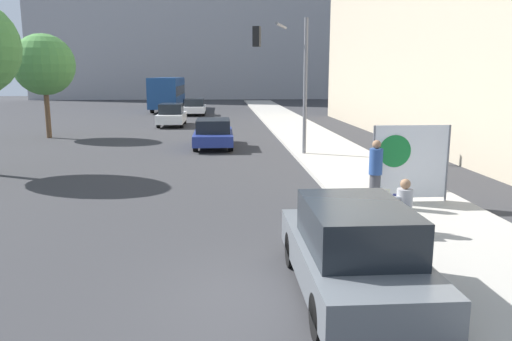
{
  "coord_description": "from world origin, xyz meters",
  "views": [
    {
      "loc": [
        -0.95,
        -7.15,
        3.47
      ],
      "look_at": [
        -0.15,
        4.24,
        1.28
      ],
      "focal_mm": 35.0,
      "sensor_mm": 36.0,
      "label": 1
    }
  ],
  "objects_px": {
    "seated_protester": "(405,205)",
    "jogger_on_sidewalk": "(375,173)",
    "car_on_road_midblock": "(172,115)",
    "car_on_road_distant": "(195,107)",
    "city_bus_on_road": "(168,92)",
    "traffic_light_pole": "(287,65)",
    "car_on_road_nearest": "(213,133)",
    "parked_car_curbside": "(353,251)",
    "street_tree_midblock": "(44,65)",
    "pedestrian_behind": "(380,156)",
    "protest_banner": "(410,162)"
  },
  "relations": [
    {
      "from": "seated_protester",
      "to": "jogger_on_sidewalk",
      "type": "height_order",
      "value": "jogger_on_sidewalk"
    },
    {
      "from": "car_on_road_midblock",
      "to": "car_on_road_distant",
      "type": "height_order",
      "value": "car_on_road_midblock"
    },
    {
      "from": "car_on_road_midblock",
      "to": "city_bus_on_road",
      "type": "distance_m",
      "value": 15.72
    },
    {
      "from": "traffic_light_pole",
      "to": "car_on_road_midblock",
      "type": "xyz_separation_m",
      "value": [
        -6.22,
        13.51,
        -3.14
      ]
    },
    {
      "from": "car_on_road_nearest",
      "to": "car_on_road_distant",
      "type": "distance_m",
      "value": 20.26
    },
    {
      "from": "parked_car_curbside",
      "to": "street_tree_midblock",
      "type": "bearing_deg",
      "value": 118.73
    },
    {
      "from": "pedestrian_behind",
      "to": "street_tree_midblock",
      "type": "bearing_deg",
      "value": 152.09
    },
    {
      "from": "car_on_road_nearest",
      "to": "protest_banner",
      "type": "bearing_deg",
      "value": -65.18
    },
    {
      "from": "protest_banner",
      "to": "street_tree_midblock",
      "type": "bearing_deg",
      "value": 132.48
    },
    {
      "from": "protest_banner",
      "to": "traffic_light_pole",
      "type": "distance_m",
      "value": 9.36
    },
    {
      "from": "pedestrian_behind",
      "to": "car_on_road_distant",
      "type": "distance_m",
      "value": 30.66
    },
    {
      "from": "seated_protester",
      "to": "car_on_road_nearest",
      "type": "bearing_deg",
      "value": 94.35
    },
    {
      "from": "car_on_road_distant",
      "to": "street_tree_midblock",
      "type": "distance_m",
      "value": 17.7
    },
    {
      "from": "car_on_road_nearest",
      "to": "car_on_road_midblock",
      "type": "height_order",
      "value": "car_on_road_midblock"
    },
    {
      "from": "jogger_on_sidewalk",
      "to": "city_bus_on_road",
      "type": "distance_m",
      "value": 39.31
    },
    {
      "from": "jogger_on_sidewalk",
      "to": "pedestrian_behind",
      "type": "bearing_deg",
      "value": -94.64
    },
    {
      "from": "jogger_on_sidewalk",
      "to": "car_on_road_distant",
      "type": "height_order",
      "value": "jogger_on_sidewalk"
    },
    {
      "from": "car_on_road_distant",
      "to": "city_bus_on_road",
      "type": "xyz_separation_m",
      "value": [
        -2.92,
        6.06,
        1.14
      ]
    },
    {
      "from": "traffic_light_pole",
      "to": "street_tree_midblock",
      "type": "distance_m",
      "value": 14.42
    },
    {
      "from": "car_on_road_distant",
      "to": "seated_protester",
      "type": "bearing_deg",
      "value": -79.8
    },
    {
      "from": "pedestrian_behind",
      "to": "city_bus_on_road",
      "type": "height_order",
      "value": "city_bus_on_road"
    },
    {
      "from": "street_tree_midblock",
      "to": "jogger_on_sidewalk",
      "type": "bearing_deg",
      "value": -50.4
    },
    {
      "from": "city_bus_on_road",
      "to": "jogger_on_sidewalk",
      "type": "bearing_deg",
      "value": -76.54
    },
    {
      "from": "seated_protester",
      "to": "jogger_on_sidewalk",
      "type": "xyz_separation_m",
      "value": [
        0.05,
        2.23,
        0.26
      ]
    },
    {
      "from": "city_bus_on_road",
      "to": "traffic_light_pole",
      "type": "bearing_deg",
      "value": -74.53
    },
    {
      "from": "jogger_on_sidewalk",
      "to": "protest_banner",
      "type": "relative_size",
      "value": 0.83
    },
    {
      "from": "traffic_light_pole",
      "to": "car_on_road_nearest",
      "type": "bearing_deg",
      "value": 138.17
    },
    {
      "from": "jogger_on_sidewalk",
      "to": "car_on_road_nearest",
      "type": "xyz_separation_m",
      "value": [
        -4.29,
        11.99,
        -0.32
      ]
    },
    {
      "from": "seated_protester",
      "to": "car_on_road_midblock",
      "type": "bearing_deg",
      "value": 94.02
    },
    {
      "from": "parked_car_curbside",
      "to": "city_bus_on_road",
      "type": "bearing_deg",
      "value": 99.57
    },
    {
      "from": "protest_banner",
      "to": "parked_car_curbside",
      "type": "bearing_deg",
      "value": -118.62
    },
    {
      "from": "traffic_light_pole",
      "to": "city_bus_on_road",
      "type": "relative_size",
      "value": 0.5
    },
    {
      "from": "traffic_light_pole",
      "to": "car_on_road_distant",
      "type": "relative_size",
      "value": 1.32
    },
    {
      "from": "traffic_light_pole",
      "to": "street_tree_midblock",
      "type": "height_order",
      "value": "traffic_light_pole"
    },
    {
      "from": "city_bus_on_road",
      "to": "street_tree_midblock",
      "type": "xyz_separation_m",
      "value": [
        -4.41,
        -21.83,
        2.17
      ]
    },
    {
      "from": "car_on_road_midblock",
      "to": "city_bus_on_road",
      "type": "xyz_separation_m",
      "value": [
        -1.83,
        15.57,
        1.09
      ]
    },
    {
      "from": "pedestrian_behind",
      "to": "protest_banner",
      "type": "bearing_deg",
      "value": -68.21
    },
    {
      "from": "city_bus_on_road",
      "to": "pedestrian_behind",
      "type": "bearing_deg",
      "value": -74.4
    },
    {
      "from": "car_on_road_nearest",
      "to": "car_on_road_distant",
      "type": "relative_size",
      "value": 1.04
    },
    {
      "from": "parked_car_curbside",
      "to": "car_on_road_distant",
      "type": "bearing_deg",
      "value": 96.7
    },
    {
      "from": "parked_car_curbside",
      "to": "street_tree_midblock",
      "type": "height_order",
      "value": "street_tree_midblock"
    },
    {
      "from": "seated_protester",
      "to": "traffic_light_pole",
      "type": "bearing_deg",
      "value": 83.03
    },
    {
      "from": "seated_protester",
      "to": "traffic_light_pole",
      "type": "distance_m",
      "value": 11.84
    },
    {
      "from": "pedestrian_behind",
      "to": "traffic_light_pole",
      "type": "bearing_deg",
      "value": 122.53
    },
    {
      "from": "car_on_road_midblock",
      "to": "jogger_on_sidewalk",
      "type": "bearing_deg",
      "value": -72.09
    },
    {
      "from": "pedestrian_behind",
      "to": "car_on_road_distant",
      "type": "height_order",
      "value": "pedestrian_behind"
    },
    {
      "from": "jogger_on_sidewalk",
      "to": "traffic_light_pole",
      "type": "relative_size",
      "value": 0.3
    },
    {
      "from": "jogger_on_sidewalk",
      "to": "protest_banner",
      "type": "xyz_separation_m",
      "value": [
        1.05,
        0.43,
        0.2
      ]
    },
    {
      "from": "street_tree_midblock",
      "to": "car_on_road_nearest",
      "type": "bearing_deg",
      "value": -25.39
    },
    {
      "from": "traffic_light_pole",
      "to": "car_on_road_midblock",
      "type": "height_order",
      "value": "traffic_light_pole"
    }
  ]
}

